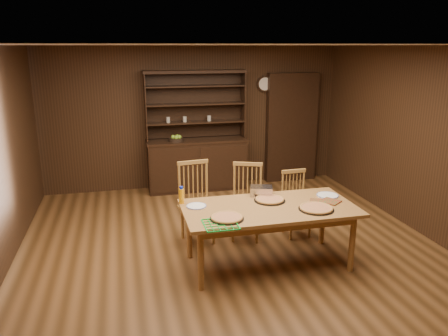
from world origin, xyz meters
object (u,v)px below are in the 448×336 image
object	(u,v)px
chair_right	(295,201)
dining_table	(269,212)
chair_center	(247,198)
china_hutch	(197,158)
juice_bottle	(181,195)
chair_left	(196,199)

from	to	relation	value
chair_right	dining_table	bearing A→B (deg)	-133.18
dining_table	chair_right	xyz separation A→B (m)	(0.67, 0.79, -0.19)
chair_center	china_hutch	bearing A→B (deg)	119.36
dining_table	juice_bottle	xyz separation A→B (m)	(-0.99, 0.35, 0.17)
china_hutch	juice_bottle	world-z (taller)	china_hutch
dining_table	chair_right	distance (m)	1.05
juice_bottle	chair_right	bearing A→B (deg)	14.59
chair_left	chair_center	world-z (taller)	chair_left
china_hutch	chair_left	size ratio (longest dim) A/B	1.98
chair_right	juice_bottle	world-z (taller)	juice_bottle
chair_left	chair_center	xyz separation A→B (m)	(0.71, -0.06, -0.03)
chair_center	chair_right	size ratio (longest dim) A/B	1.14
chair_left	juice_bottle	xyz separation A→B (m)	(-0.27, -0.57, 0.26)
china_hutch	dining_table	xyz separation A→B (m)	(0.32, -3.11, 0.08)
chair_center	juice_bottle	xyz separation A→B (m)	(-0.97, -0.51, 0.30)
dining_table	chair_center	bearing A→B (deg)	91.41
china_hutch	chair_left	world-z (taller)	china_hutch
chair_left	juice_bottle	bearing A→B (deg)	-122.15
china_hutch	chair_right	distance (m)	2.53
dining_table	chair_left	world-z (taller)	chair_left
chair_left	chair_center	distance (m)	0.71
dining_table	chair_center	world-z (taller)	chair_center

